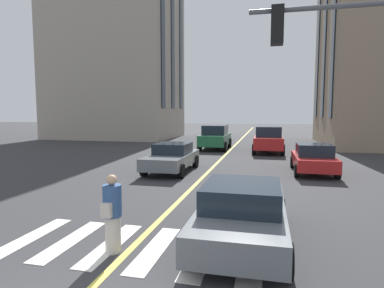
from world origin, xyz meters
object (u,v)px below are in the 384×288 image
Objects in this scene: car_grey_parked_b at (172,157)px; pedestrian_near at (112,214)px; car_grey_far at (242,212)px; car_red_oncoming at (268,139)px; car_red_parked_a at (313,158)px; car_green_mid at (215,137)px; traffic_light_mast at (375,66)px.

car_grey_parked_b is 9.21m from pedestrian_near.
car_red_oncoming is at bearing -1.97° from car_grey_far.
pedestrian_near reaches higher than car_grey_far.
car_red_parked_a is at bearing -80.89° from car_grey_parked_b.
pedestrian_near is (-19.05, -0.93, -0.16)m from car_green_mid.
traffic_light_mast is (-7.76, -0.22, 3.22)m from car_red_parked_a.
traffic_light_mast is (-15.40, -2.29, 2.95)m from car_red_oncoming.
pedestrian_near is (-1.11, 2.54, 0.11)m from car_grey_far.
traffic_light_mast is (-16.64, -6.33, 2.95)m from car_green_mid.
car_red_oncoming is 1.21× the size of car_red_parked_a.
pedestrian_near is at bearing -170.82° from car_grey_parked_b.
car_grey_parked_b is 0.94× the size of car_red_oncoming.
car_red_oncoming reaches higher than car_grey_far.
car_red_oncoming is 15.85m from traffic_light_mast.
car_red_oncoming is 7.93m from car_red_parked_a.
pedestrian_near is (-17.81, 3.12, -0.16)m from car_red_oncoming.
car_grey_parked_b is 0.80× the size of traffic_light_mast.
pedestrian_near is at bearing -177.21° from car_green_mid.
car_grey_parked_b is at bearing 45.78° from traffic_light_mast.
pedestrian_near is 0.29× the size of traffic_light_mast.
car_grey_parked_b is 9.85m from car_red_oncoming.
car_red_parked_a reaches higher than car_grey_parked_b.
car_red_parked_a is (-7.65, -2.07, -0.27)m from car_red_oncoming.
car_red_oncoming is at bearing -9.93° from pedestrian_near.
car_red_parked_a is at bearing -16.29° from car_grey_far.
traffic_light_mast is (2.41, -5.40, 3.11)m from pedestrian_near.
car_grey_far is at bearing -66.40° from pedestrian_near.
car_green_mid is 1.21× the size of car_red_parked_a.
car_red_parked_a is at bearing -145.46° from car_green_mid.
car_red_parked_a is 8.40m from traffic_light_mast.
car_grey_parked_b is at bearing 176.89° from car_green_mid.
traffic_light_mast reaches higher than car_grey_far.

